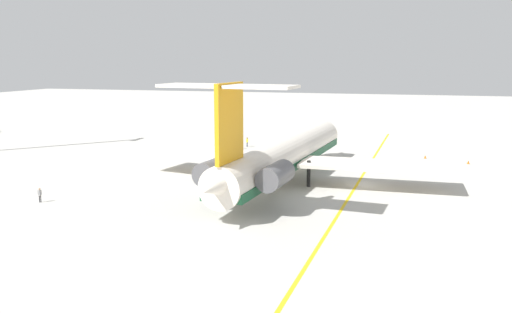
# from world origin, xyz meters

# --- Properties ---
(ground) EXTENTS (378.60, 378.60, 0.00)m
(ground) POSITION_xyz_m (0.00, 0.00, 0.00)
(ground) COLOR #B7B5AD
(main_jetliner) EXTENTS (46.62, 41.25, 13.57)m
(main_jetliner) POSITION_xyz_m (-2.46, 10.16, 3.70)
(main_jetliner) COLOR silver
(main_jetliner) RESTS_ON ground
(ground_crew_near_nose) EXTENTS (0.36, 0.32, 1.78)m
(ground_crew_near_nose) POSITION_xyz_m (22.24, 23.94, 1.13)
(ground_crew_near_nose) COLOR black
(ground_crew_near_nose) RESTS_ON ground
(ground_crew_near_tail) EXTENTS (0.28, 0.36, 1.66)m
(ground_crew_near_tail) POSITION_xyz_m (-18.75, 34.14, 1.05)
(ground_crew_near_tail) COLOR black
(ground_crew_near_tail) RESTS_ON ground
(ground_crew_portside) EXTENTS (0.36, 0.33, 1.80)m
(ground_crew_portside) POSITION_xyz_m (25.08, 23.30, 1.14)
(ground_crew_portside) COLOR black
(ground_crew_portside) RESTS_ON ground
(safety_cone_nose) EXTENTS (0.40, 0.40, 0.55)m
(safety_cone_nose) POSITION_xyz_m (18.73, -14.12, 0.28)
(safety_cone_nose) COLOR #EA590F
(safety_cone_nose) RESTS_ON ground
(safety_cone_wingtip) EXTENTS (0.40, 0.40, 0.55)m
(safety_cone_wingtip) POSITION_xyz_m (21.80, -7.86, 0.28)
(safety_cone_wingtip) COLOR #EA590F
(safety_cone_wingtip) RESTS_ON ground
(taxiway_centreline) EXTENTS (102.55, 3.92, 0.01)m
(taxiway_centreline) POSITION_xyz_m (-1.16, 0.94, 0.00)
(taxiway_centreline) COLOR gold
(taxiway_centreline) RESTS_ON ground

